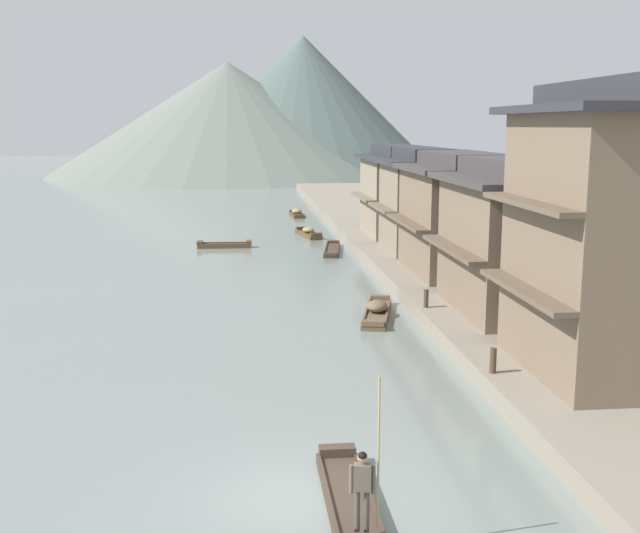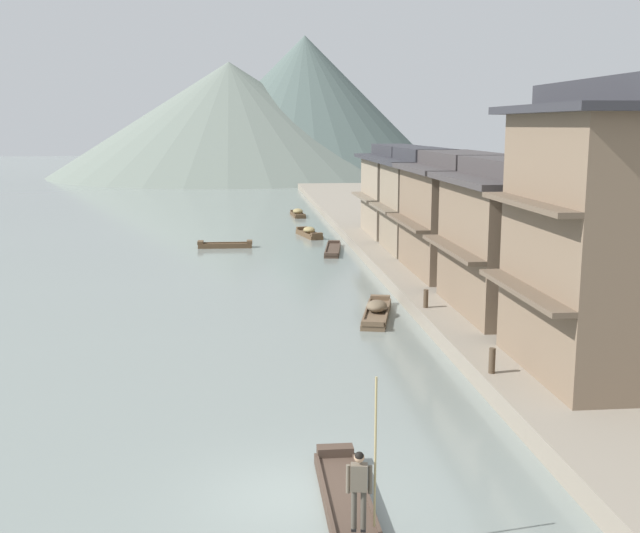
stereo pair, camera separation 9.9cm
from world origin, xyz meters
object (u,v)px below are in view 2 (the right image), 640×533
Objects in this scene: house_waterfront_far at (397,191)px; boatman_person at (360,481)px; boat_moored_nearest at (309,233)px; mooring_post_dock_near at (492,361)px; boat_moored_third at (333,250)px; house_waterfront_nearest at (619,233)px; boat_moored_second at (298,213)px; mooring_post_dock_mid at (426,299)px; house_waterfront_tall at (459,214)px; house_waterfront_narrow at (423,201)px; boat_foreground_poled at (348,508)px; boat_midriver_drifting at (225,245)px; boat_moored_far at (377,311)px; house_waterfront_second at (515,238)px.

boatman_person is at bearing -102.24° from house_waterfront_far.
mooring_post_dock_near reaches higher than boat_moored_nearest.
boat_moored_third is 28.38m from house_waterfront_nearest.
mooring_post_dock_mid is at bearing -86.18° from boat_moored_second.
house_waterfront_tall reaches higher than boatman_person.
boat_moored_third is 6.86m from house_waterfront_far.
house_waterfront_nearest reaches higher than house_waterfront_narrow.
boat_foreground_poled is 1.99m from boatman_person.
boat_moored_third is at bearing 141.65° from house_waterfront_narrow.
boat_moored_far is at bearing -70.77° from boat_midriver_drifting.
boat_midriver_drifting is 0.47× the size of house_waterfront_far.
mooring_post_dock_near is at bearing -85.55° from boat_moored_nearest.
house_waterfront_second reaches higher than boat_midriver_drifting.
house_waterfront_far is at bearing 34.31° from boat_moored_third.
house_waterfront_far is at bearing 84.16° from mooring_post_dock_near.
boat_foreground_poled is 1.32× the size of boat_moored_second.
house_waterfront_tall is 1.22× the size of house_waterfront_narrow.
house_waterfront_nearest is 1.06× the size of house_waterfront_tall.
boat_moored_second is at bearing 97.50° from house_waterfront_nearest.
boat_foreground_poled is 38.72m from house_waterfront_far.
house_waterfront_tall is (6.09, -31.06, 3.38)m from boat_moored_second.
house_waterfront_far reaches higher than boat_midriver_drifting.
boat_moored_second is 5.20× the size of mooring_post_dock_mid.
boatman_person is 38.29m from boat_midriver_drifting.
boat_moored_second is at bearing 98.59° from house_waterfront_second.
boat_moored_third is at bearing 95.33° from mooring_post_dock_mid.
boat_moored_second is at bearing 92.42° from boat_moored_third.
boat_moored_nearest is at bearing 95.95° from mooring_post_dock_mid.
boatman_person is at bearing -105.13° from house_waterfront_narrow.
house_waterfront_tall reaches higher than boat_moored_nearest.
house_waterfront_tall reaches higher than mooring_post_dock_mid.
house_waterfront_narrow is at bearing 92.10° from house_waterfront_tall.
mooring_post_dock_near is (2.67, -34.30, 0.76)m from boat_moored_nearest.
boat_midriver_drifting is 22.72m from mooring_post_dock_mid.
house_waterfront_narrow reaches higher than boat_moored_second.
mooring_post_dock_near is at bearing 52.62° from boat_foreground_poled.
house_waterfront_nearest is at bearing 37.15° from boat_foreground_poled.
boat_foreground_poled is 17.56m from house_waterfront_second.
boat_moored_nearest is 0.49× the size of house_waterfront_tall.
boat_moored_far is 0.66× the size of house_waterfront_far.
house_waterfront_narrow is at bearing 74.14° from boat_foreground_poled.
boat_moored_second is at bearing 89.62° from boat_moored_nearest.
boat_moored_nearest is 0.46× the size of house_waterfront_nearest.
house_waterfront_tall is at bearing 50.44° from boat_moored_far.
boat_moored_nearest reaches higher than boat_foreground_poled.
boat_foreground_poled is 31.74m from house_waterfront_narrow.
boat_midriver_drifting is at bearing 95.08° from boatman_person.
house_waterfront_far is at bearing -32.68° from boat_moored_nearest.
boat_midriver_drifting is at bearing 95.26° from boat_foreground_poled.
house_waterfront_narrow is 15.25m from mooring_post_dock_mid.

